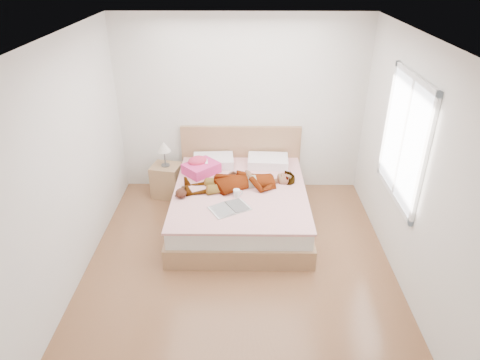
{
  "coord_description": "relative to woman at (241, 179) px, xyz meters",
  "views": [
    {
      "loc": [
        0.06,
        -3.98,
        3.31
      ],
      "look_at": [
        0.0,
        0.85,
        0.7
      ],
      "focal_mm": 32.0,
      "sensor_mm": 36.0,
      "label": 1
    }
  ],
  "objects": [
    {
      "name": "room_shell",
      "position": [
        1.76,
        -0.74,
        0.88
      ],
      "size": [
        4.0,
        4.0,
        4.0
      ],
      "color": "white",
      "rests_on": "ground"
    },
    {
      "name": "coffee_mug",
      "position": [
        -0.05,
        -0.28,
        -0.05
      ],
      "size": [
        0.13,
        0.1,
        0.1
      ],
      "color": "white",
      "rests_on": "bed"
    },
    {
      "name": "magazine",
      "position": [
        -0.14,
        -0.59,
        -0.1
      ],
      "size": [
        0.55,
        0.49,
        0.03
      ],
      "color": "white",
      "rests_on": "bed"
    },
    {
      "name": "plush_toy",
      "position": [
        -0.76,
        -0.29,
        -0.04
      ],
      "size": [
        0.18,
        0.24,
        0.12
      ],
      "color": "black",
      "rests_on": "bed"
    },
    {
      "name": "hair",
      "position": [
        -0.57,
        0.45,
        -0.07
      ],
      "size": [
        0.55,
        0.61,
        0.07
      ],
      "primitive_type": "ellipsoid",
      "rotation": [
        0.0,
        0.0,
        -0.33
      ],
      "color": "black",
      "rests_on": "bed"
    },
    {
      "name": "ground",
      "position": [
        -0.01,
        -1.04,
        -0.62
      ],
      "size": [
        4.0,
        4.0,
        0.0
      ],
      "primitive_type": "plane",
      "color": "#4B2D17",
      "rests_on": "ground"
    },
    {
      "name": "phone",
      "position": [
        -0.5,
        0.4,
        0.06
      ],
      "size": [
        0.06,
        0.09,
        0.05
      ],
      "primitive_type": "cube",
      "rotation": [
        0.44,
        0.0,
        0.19
      ],
      "color": "silver",
      "rests_on": "bed"
    },
    {
      "name": "woman",
      "position": [
        0.0,
        0.0,
        0.0
      ],
      "size": [
        1.61,
        0.85,
        0.21
      ],
      "primitive_type": "imported",
      "rotation": [
        0.0,
        0.0,
        -1.38
      ],
      "color": "white",
      "rests_on": "bed"
    },
    {
      "name": "towel",
      "position": [
        -0.58,
        0.38,
        -0.01
      ],
      "size": [
        0.58,
        0.57,
        0.24
      ],
      "color": "#D4397A",
      "rests_on": "bed"
    },
    {
      "name": "bed",
      "position": [
        -0.01,
        -0.01,
        -0.34
      ],
      "size": [
        1.8,
        2.08,
        1.0
      ],
      "color": "brown",
      "rests_on": "ground"
    },
    {
      "name": "nightstand",
      "position": [
        -1.13,
        0.62,
        -0.33
      ],
      "size": [
        0.47,
        0.44,
        0.87
      ],
      "color": "olive",
      "rests_on": "ground"
    }
  ]
}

